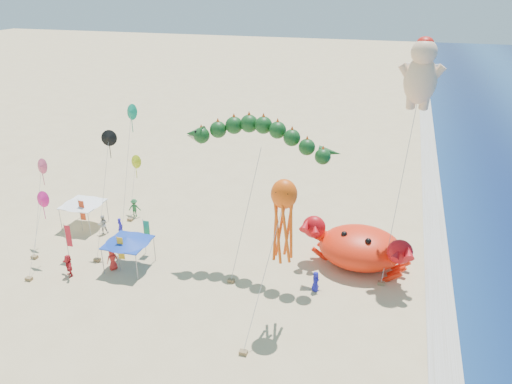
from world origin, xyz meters
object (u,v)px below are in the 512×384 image
crab_inflatable (360,247)px  dragon_kite (259,140)px  cherub_kite (421,72)px  canopy_white (83,202)px  octopus_kite (283,215)px  canopy_blue (128,240)px

crab_inflatable → dragon_kite: bearing=-169.8°
cherub_kite → canopy_white: bearing=-175.2°
crab_inflatable → octopus_kite: bearing=-119.4°
dragon_kite → canopy_blue: dragon_kite is taller
crab_inflatable → canopy_blue: crab_inflatable is taller
crab_inflatable → dragon_kite: size_ratio=0.77×
dragon_kite → cherub_kite: (10.92, 3.65, 4.93)m
cherub_kite → canopy_white: cherub_kite is taller
octopus_kite → canopy_blue: 14.28m
canopy_blue → canopy_white: (-7.59, 5.23, 0.00)m
canopy_blue → crab_inflatable: bearing=17.0°
octopus_kite → crab_inflatable: bearing=60.6°
octopus_kite → canopy_blue: (-13.04, 2.59, -5.22)m
canopy_white → dragon_kite: bearing=-4.3°
octopus_kite → canopy_white: octopus_kite is taller
cherub_kite → octopus_kite: cherub_kite is taller
crab_inflatable → canopy_blue: 18.34m
dragon_kite → canopy_blue: size_ratio=3.30×
canopy_blue → octopus_kite: bearing=-11.2°
canopy_white → cherub_kite: bearing=4.8°
dragon_kite → octopus_kite: size_ratio=1.15×
dragon_kite → canopy_white: size_ratio=3.24×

